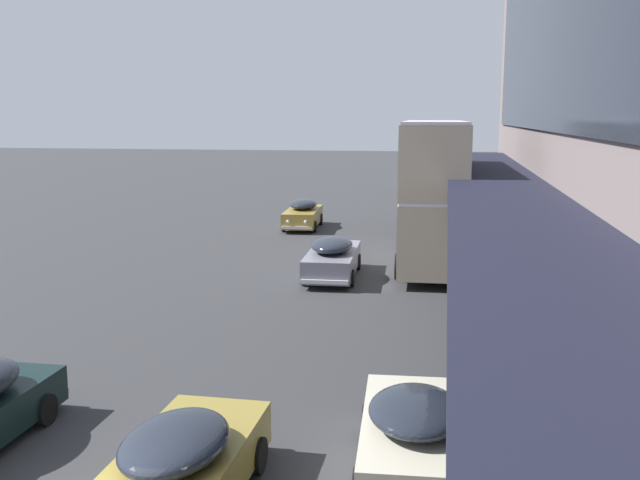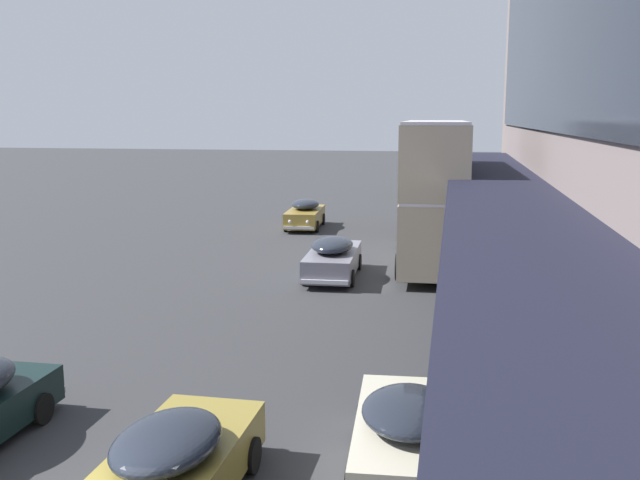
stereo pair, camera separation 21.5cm
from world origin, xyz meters
name	(u,v)px [view 2 (the right image)]	position (x,y,z in m)	size (l,w,h in m)	color
transit_bus_kerbside_front	(439,172)	(3.92, 48.79, 1.82)	(2.87, 10.95, 3.17)	#548D5A
transit_bus_kerbside_rear	(434,188)	(4.21, 22.26, 3.21)	(2.93, 10.29, 5.95)	tan
sedan_lead_near	(173,465)	(0.77, 2.30, 0.75)	(1.97, 4.52, 1.50)	olive
sedan_lead_mid	(333,257)	(0.52, 19.00, 0.79)	(2.07, 5.07, 1.60)	gray
sedan_trailing_near	(409,433)	(4.35, 4.13, 0.74)	(2.16, 4.37, 1.48)	beige
sedan_second_near	(305,214)	(-3.05, 30.89, 0.79)	(2.05, 4.81, 1.59)	olive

